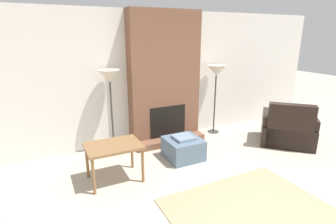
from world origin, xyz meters
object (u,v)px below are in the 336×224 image
at_px(side_table, 114,149).
at_px(floor_lamp_right, 216,73).
at_px(ottoman, 183,148).
at_px(floor_lamp_left, 110,80).
at_px(armchair, 288,131).

relative_size(side_table, floor_lamp_right, 0.53).
bearing_deg(floor_lamp_right, ottoman, -146.43).
bearing_deg(floor_lamp_right, floor_lamp_left, 180.00).
height_order(armchair, floor_lamp_right, floor_lamp_right).
bearing_deg(armchair, floor_lamp_left, 24.86).
distance_m(ottoman, floor_lamp_right, 1.90).
bearing_deg(floor_lamp_left, armchair, -20.44).
distance_m(armchair, side_table, 3.51).
bearing_deg(side_table, armchair, -3.08).
xyz_separation_m(side_table, floor_lamp_right, (2.56, 1.02, 0.83)).
bearing_deg(side_table, floor_lamp_left, 76.06).
xyz_separation_m(ottoman, side_table, (-1.29, -0.18, 0.31)).
xyz_separation_m(armchair, floor_lamp_right, (-0.94, 1.21, 1.05)).
xyz_separation_m(ottoman, floor_lamp_left, (-1.04, 0.84, 1.18)).
bearing_deg(ottoman, armchair, -9.49).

